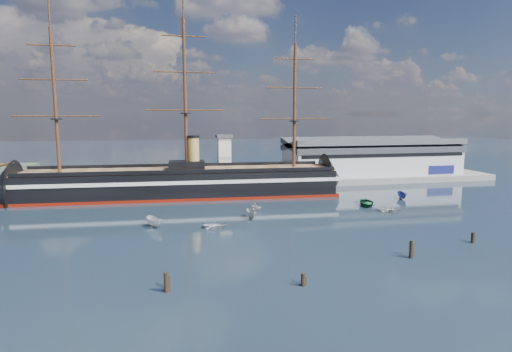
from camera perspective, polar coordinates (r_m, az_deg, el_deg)
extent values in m
plane|color=#18232E|center=(106.85, -3.38, -4.49)|extent=(600.00, 600.00, 0.00)
cube|color=slate|center=(143.32, -1.60, -1.19)|extent=(180.00, 18.00, 2.00)
cube|color=#B7BABC|center=(161.70, 15.10, 2.11)|extent=(62.00, 20.00, 10.00)
cube|color=#3F4247|center=(161.22, 15.18, 4.09)|extent=(63.00, 21.00, 2.00)
cube|color=silver|center=(138.07, -4.25, 2.19)|extent=(4.00, 4.00, 14.00)
cube|color=#3F4247|center=(137.48, -4.28, 5.30)|extent=(5.00, 5.00, 1.00)
cube|color=black|center=(124.65, -10.09, -0.89)|extent=(88.67, 20.20, 7.00)
cube|color=silver|center=(124.47, -10.10, -0.34)|extent=(90.68, 20.54, 1.00)
cube|color=#6A1106|center=(125.28, -10.05, -2.54)|extent=(90.67, 20.50, 0.90)
cone|color=black|center=(131.71, -30.75, -1.58)|extent=(14.74, 16.33, 15.68)
cone|color=black|center=(134.45, 10.13, -0.36)|extent=(11.74, 16.19, 15.68)
cube|color=brown|center=(124.14, -10.13, 0.75)|extent=(88.60, 18.92, 0.40)
cube|color=black|center=(124.04, -9.22, 1.42)|extent=(10.28, 6.47, 2.50)
cylinder|color=tan|center=(123.79, -8.33, 3.05)|extent=(3.20, 3.20, 9.00)
cylinder|color=#381E0F|center=(126.24, -25.22, 8.96)|extent=(0.90, 0.90, 38.00)
cylinder|color=#381E0F|center=(123.29, -9.44, 10.59)|extent=(0.90, 0.90, 42.00)
cylinder|color=#381E0F|center=(128.77, 5.16, 9.23)|extent=(0.90, 0.90, 36.00)
imported|color=silver|center=(93.00, -13.40, -6.64)|extent=(7.19, 5.02, 2.71)
imported|color=silver|center=(90.28, -5.48, -6.91)|extent=(1.80, 3.26, 1.44)
imported|color=gray|center=(97.56, -0.61, -5.71)|extent=(6.41, 2.41, 2.55)
imported|color=silver|center=(106.26, -0.05, -4.55)|extent=(5.61, 5.36, 1.99)
imported|color=beige|center=(109.32, 17.32, -4.56)|extent=(2.60, 3.61, 1.57)
imported|color=navy|center=(126.68, 18.89, -2.90)|extent=(6.49, 3.55, 2.46)
imported|color=#0F3F23|center=(114.87, 14.49, -3.84)|extent=(4.94, 3.00, 2.15)
cylinder|color=black|center=(60.41, -11.85, -14.89)|extent=(0.64, 0.64, 3.40)
cylinder|color=black|center=(61.41, 6.30, -14.36)|extent=(0.64, 0.64, 2.51)
cylinder|color=black|center=(76.29, 19.93, -10.24)|extent=(0.64, 0.64, 3.69)
cylinder|color=black|center=(89.31, 26.89, -7.96)|extent=(0.64, 0.64, 2.69)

